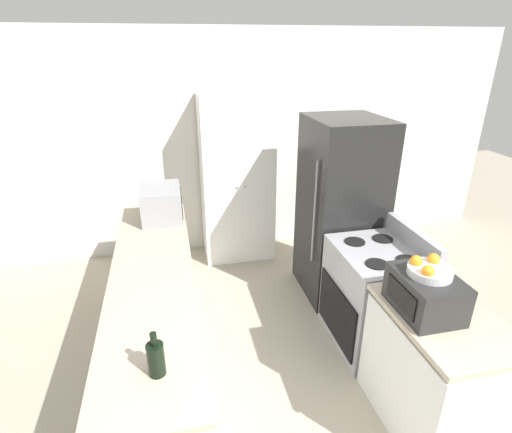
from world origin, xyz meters
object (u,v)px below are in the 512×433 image
object	(u,v)px
pantry_cabinet	(237,179)
microwave	(161,203)
toaster_oven	(425,293)
fruit_bowl	(429,269)
wine_bottle	(156,358)
stove	(374,296)
refrigerator	(340,210)

from	to	relation	value
pantry_cabinet	microwave	distance (m)	1.15
microwave	toaster_oven	world-z (taller)	microwave
pantry_cabinet	fruit_bowl	size ratio (longest dim) A/B	7.32
wine_bottle	pantry_cabinet	bearing A→B (deg)	71.86
pantry_cabinet	toaster_oven	size ratio (longest dim) A/B	4.46
pantry_cabinet	stove	size ratio (longest dim) A/B	1.85
stove	refrigerator	size ratio (longest dim) A/B	0.58
stove	wine_bottle	distance (m)	2.05
microwave	fruit_bowl	distance (m)	2.40
refrigerator	microwave	xyz separation A→B (m)	(-1.72, 0.23, 0.13)
pantry_cabinet	microwave	xyz separation A→B (m)	(-0.86, -0.76, 0.07)
fruit_bowl	refrigerator	bearing A→B (deg)	84.88
stove	toaster_oven	world-z (taller)	toaster_oven
refrigerator	toaster_oven	bearing A→B (deg)	-95.21
microwave	toaster_oven	bearing A→B (deg)	-49.17
pantry_cabinet	toaster_oven	xyz separation A→B (m)	(0.71, -2.58, 0.04)
wine_bottle	toaster_oven	size ratio (longest dim) A/B	0.58
microwave	wine_bottle	distance (m)	1.99
pantry_cabinet	refrigerator	distance (m)	1.32
wine_bottle	toaster_oven	bearing A→B (deg)	6.01
microwave	wine_bottle	size ratio (longest dim) A/B	1.86
toaster_oven	wine_bottle	bearing A→B (deg)	-173.99
toaster_oven	fruit_bowl	size ratio (longest dim) A/B	1.64
toaster_oven	fruit_bowl	bearing A→B (deg)	76.59
stove	wine_bottle	world-z (taller)	wine_bottle
pantry_cabinet	toaster_oven	distance (m)	2.68
pantry_cabinet	microwave	world-z (taller)	pantry_cabinet
wine_bottle	toaster_oven	xyz separation A→B (m)	(1.62, 0.17, 0.03)
microwave	fruit_bowl	world-z (taller)	fruit_bowl
stove	toaster_oven	bearing A→B (deg)	-99.52
stove	fruit_bowl	xyz separation A→B (m)	(-0.12, -0.75, 0.72)
toaster_oven	fruit_bowl	xyz separation A→B (m)	(0.00, 0.02, 0.16)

